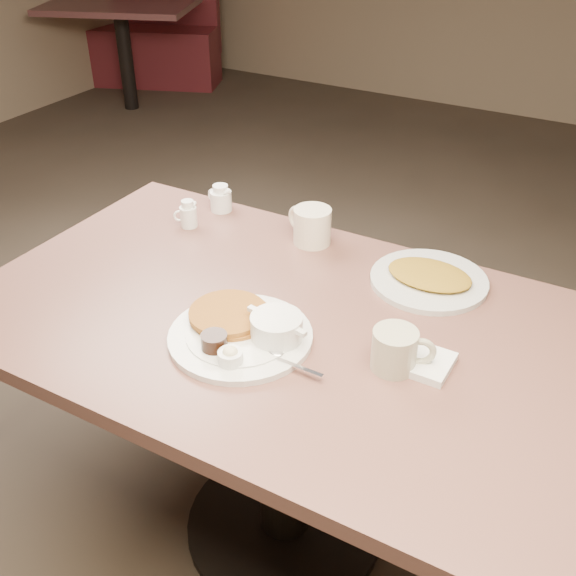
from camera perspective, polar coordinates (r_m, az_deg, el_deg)
The scene contains 10 objects.
room at distance 1.30m, azimuth -0.46°, elevation 21.44°, with size 7.04×8.04×2.84m.
diner_table at distance 1.67m, azimuth -0.34°, elevation -7.23°, with size 1.50×0.90×0.75m.
main_plate at distance 1.50m, azimuth -3.60°, elevation -3.54°, with size 0.41×0.37×0.07m.
coffee_mug_near at distance 1.42m, azimuth 9.07°, elevation -5.11°, with size 0.14×0.12×0.09m.
napkin at distance 1.46m, azimuth 10.89°, elevation -5.98°, with size 0.14×0.11×0.02m.
coffee_mug_far at distance 1.85m, azimuth 1.96°, elevation 5.26°, with size 0.16×0.13×0.10m.
creamer_left at distance 1.96m, azimuth -8.39°, elevation 6.11°, with size 0.07×0.06×0.08m.
creamer_right at distance 2.04m, azimuth -5.68°, elevation 7.46°, with size 0.10×0.08×0.08m.
hash_plate at distance 1.72m, azimuth 11.76°, elevation 0.80°, with size 0.30×0.30×0.04m.
booth_back_left at distance 5.93m, azimuth -11.39°, elevation 20.24°, with size 1.39×1.50×1.12m.
Camera 1 is at (0.64, -1.11, 1.66)m, focal length 42.35 mm.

